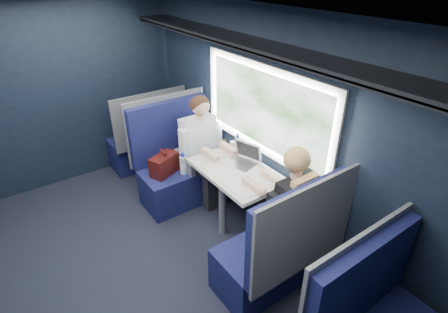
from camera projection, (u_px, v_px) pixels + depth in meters
ground at (149, 267)px, 3.43m from camera, size 2.80×4.20×0.01m
room_shell at (132, 130)px, 2.71m from camera, size 3.00×4.40×2.40m
table at (234, 177)px, 3.62m from camera, size 0.62×1.00×0.74m
seat_bay_near at (179, 167)px, 4.26m from camera, size 1.04×0.62×1.26m
seat_bay_far at (278, 252)px, 3.03m from camera, size 1.04×0.62×1.26m
seat_row_front at (148, 140)px, 4.93m from camera, size 1.04×0.51×1.16m
man at (204, 145)px, 4.12m from camera, size 0.53×0.56×1.32m
woman at (288, 203)px, 3.12m from camera, size 0.53×0.56×1.32m
papers at (241, 174)px, 3.51m from camera, size 0.50×0.70×0.01m
laptop at (244, 157)px, 3.69m from camera, size 0.33×0.37×0.24m
bottle_small at (238, 144)px, 3.90m from camera, size 0.06×0.06×0.21m
cup at (233, 145)px, 3.99m from camera, size 0.06×0.06×0.08m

